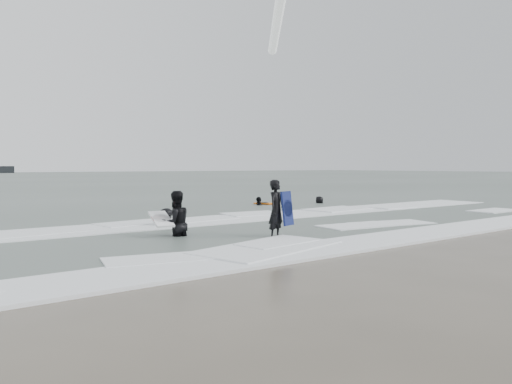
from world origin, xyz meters
TOP-DOWN VIEW (x-y plane):
  - ground at (0.00, 0.00)m, footprint 320.00×320.00m
  - surfer_centre at (-1.96, 1.42)m, footprint 0.71×0.60m
  - surfer_wading at (-4.11, 3.30)m, footprint 0.92×0.72m
  - surfer_breaker at (-3.29, 5.55)m, footprint 1.11×0.91m
  - surfer_right_near at (4.45, 10.72)m, footprint 1.01×0.87m
  - surfer_right_far at (7.84, 9.86)m, footprint 0.90×0.90m
  - surf_foam at (0.00, 3.70)m, footprint 30.03×9.06m
  - bodyboards at (-0.40, 5.27)m, footprint 10.17×10.38m

SIDE VIEW (x-z plane):
  - ground at x=0.00m, z-range 0.00..0.00m
  - surfer_centre at x=-1.96m, z-range -0.84..0.84m
  - surfer_wading at x=-4.11m, z-range -0.94..0.94m
  - surfer_breaker at x=-3.29m, z-range -0.75..0.75m
  - surfer_right_near at x=4.45m, z-range -0.82..0.82m
  - surfer_right_far at x=7.84m, z-range -0.79..0.79m
  - surf_foam at x=0.00m, z-range 0.00..0.08m
  - bodyboards at x=-0.40m, z-range -0.13..1.12m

